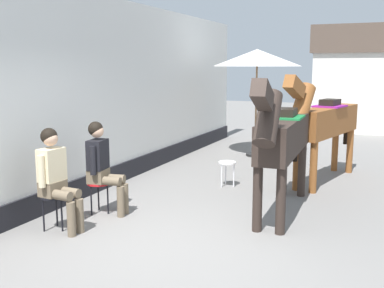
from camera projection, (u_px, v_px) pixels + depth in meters
name	position (u px, v px, depth m)	size (l,w,h in m)	color
ground_plane	(251.00, 187.00, 8.51)	(40.00, 40.00, 0.00)	slate
pub_facade_wall	(83.00, 105.00, 7.89)	(0.34, 14.00, 3.40)	white
distant_cottage	(366.00, 77.00, 15.72)	(3.40, 2.60, 3.50)	silver
seated_visitor_near	(56.00, 174.00, 6.13)	(0.61, 0.49, 1.39)	black
seated_visitor_far	(102.00, 163.00, 6.85)	(0.61, 0.48, 1.39)	red
saddled_horse_near	(282.00, 138.00, 6.77)	(0.53, 3.00, 2.06)	#2D231E
saddled_horse_far	(325.00, 122.00, 8.68)	(0.96, 2.95, 2.06)	brown
cafe_parasol	(257.00, 58.00, 11.04)	(2.10, 2.10, 2.58)	black
spare_stool_white	(227.00, 165.00, 8.49)	(0.32, 0.32, 0.46)	white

